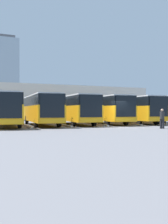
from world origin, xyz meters
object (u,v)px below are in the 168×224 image
(bus_0, at_px, (154,109))
(bus_3, at_px, (74,109))
(bus_5, at_px, (5,108))
(pedestrian, at_px, (162,118))
(bus_4, at_px, (41,109))
(bus_2, at_px, (104,109))
(bus_1, at_px, (132,109))

(bus_0, distance_m, bus_3, 11.43)
(bus_0, relative_size, bus_3, 1.00)
(bus_0, bearing_deg, bus_3, 7.94)
(bus_0, xyz_separation_m, bus_5, (19.04, 0.89, 0.00))
(pedestrian, bearing_deg, bus_4, 10.29)
(bus_5, height_order, pedestrian, bus_5)
(bus_0, height_order, bus_5, same)
(bus_3, bearing_deg, bus_2, -173.79)
(bus_0, height_order, bus_4, same)
(bus_1, distance_m, bus_5, 15.23)
(bus_5, relative_size, pedestrian, 6.83)
(bus_4, relative_size, pedestrian, 6.83)
(bus_2, height_order, bus_4, same)
(bus_2, distance_m, bus_5, 11.44)
(bus_5, bearing_deg, bus_0, -170.89)
(pedestrian, bearing_deg, bus_5, 22.70)
(bus_3, height_order, bus_5, same)
(bus_0, xyz_separation_m, bus_4, (15.23, 0.44, 0.00))
(bus_4, height_order, bus_5, same)
(bus_0, relative_size, bus_4, 1.00)
(bus_0, bearing_deg, bus_2, 8.81)
(bus_0, relative_size, bus_5, 1.00)
(bus_2, xyz_separation_m, bus_3, (3.81, -0.02, 0.00))
(bus_2, xyz_separation_m, bus_4, (7.62, 0.13, 0.00))
(bus_2, height_order, pedestrian, bus_2)
(bus_3, bearing_deg, pedestrian, 119.69)
(bus_1, xyz_separation_m, bus_5, (15.23, 0.27, 0.00))
(bus_4, bearing_deg, bus_1, -174.44)
(bus_5, bearing_deg, pedestrian, 148.61)
(bus_0, bearing_deg, pedestrian, 60.73)
(bus_1, distance_m, bus_3, 7.62)
(pedestrian, bearing_deg, bus_1, -49.40)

